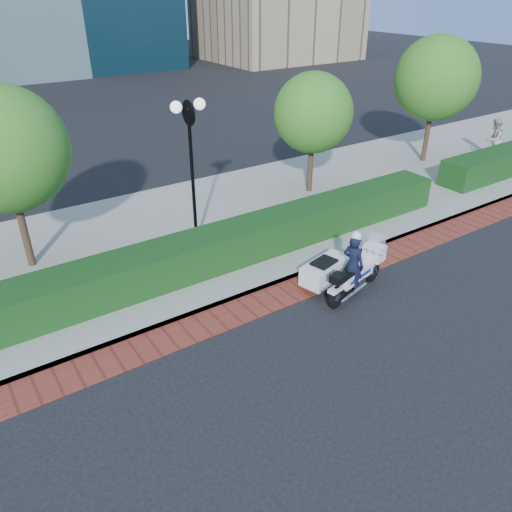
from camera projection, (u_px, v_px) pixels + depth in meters
ground at (268, 347)px, 11.05m from camera, size 120.00×120.00×0.00m
brick_strip at (233, 314)px, 12.13m from camera, size 60.00×1.00×0.01m
sidewalk at (156, 241)px, 15.36m from camera, size 60.00×8.00×0.15m
hedge_main at (191, 256)px, 13.34m from camera, size 18.00×1.20×1.00m
lamppost at (191, 151)px, 13.87m from camera, size 1.02×0.70×4.21m
tree_b at (4, 150)px, 12.38m from camera, size 3.20×3.20×4.89m
tree_c at (313, 113)px, 17.47m from camera, size 2.80×2.80×4.30m
tree_d at (436, 78)px, 20.39m from camera, size 3.40×3.40×5.16m
police_motorcycle at (343, 270)px, 12.75m from camera, size 2.28×1.65×1.86m
pedestrian at (493, 139)px, 21.72m from camera, size 1.04×0.90×1.81m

